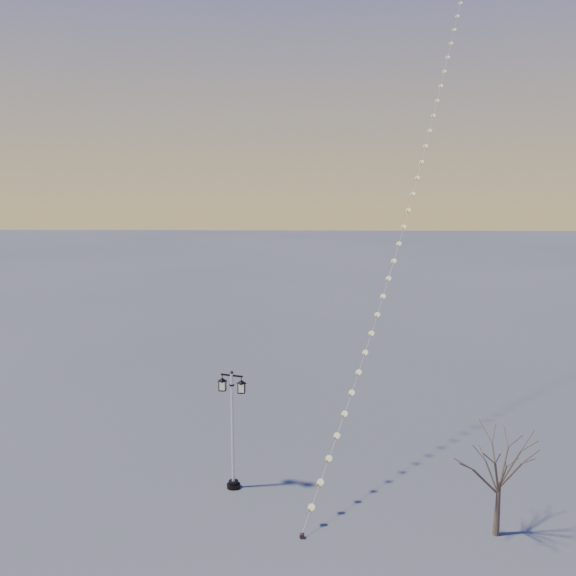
{
  "coord_description": "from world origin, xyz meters",
  "views": [
    {
      "loc": [
        0.53,
        -24.51,
        14.42
      ],
      "look_at": [
        -0.24,
        4.13,
        9.32
      ],
      "focal_mm": 38.36,
      "sensor_mm": 36.0,
      "label": 1
    }
  ],
  "objects": [
    {
      "name": "ground",
      "position": [
        0.0,
        0.0,
        0.0
      ],
      "size": [
        300.0,
        300.0,
        0.0
      ],
      "primitive_type": "plane",
      "color": "#565757",
      "rests_on": "ground"
    },
    {
      "name": "street_lamp",
      "position": [
        -2.77,
        2.42,
        3.18
      ],
      "size": [
        1.42,
        0.79,
        5.75
      ],
      "rotation": [
        0.0,
        0.0,
        -0.31
      ],
      "color": "black",
      "rests_on": "ground"
    },
    {
      "name": "bare_tree",
      "position": [
        8.46,
        -1.19,
        2.97
      ],
      "size": [
        2.58,
        2.58,
        4.28
      ],
      "rotation": [
        0.0,
        0.0,
        0.21
      ],
      "color": "brown",
      "rests_on": "ground"
    },
    {
      "name": "kite_train",
      "position": [
        7.94,
        15.46,
        18.52
      ],
      "size": [
        15.51,
        34.84,
        37.24
      ],
      "rotation": [
        0.0,
        0.0,
        -0.1
      ],
      "color": "black",
      "rests_on": "ground"
    }
  ]
}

